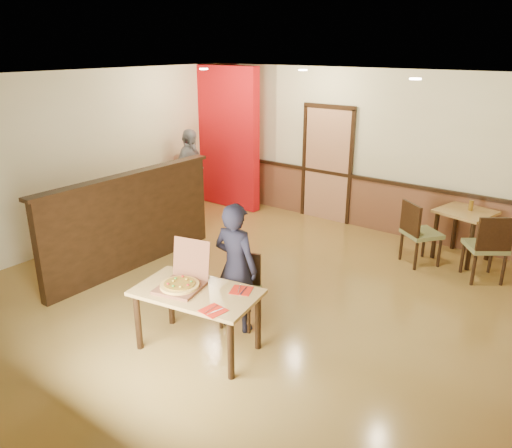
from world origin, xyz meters
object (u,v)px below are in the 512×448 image
at_px(passerby, 190,173).
at_px(condiment, 471,205).
at_px(side_table, 464,222).
at_px(pizza_box, 182,282).
at_px(side_chair_left, 418,231).
at_px(main_table, 197,300).
at_px(diner, 236,267).
at_px(diner_chair, 241,286).
at_px(side_chair_right, 488,245).

height_order(passerby, condiment, passerby).
distance_m(side_table, pizza_box, 4.64).
relative_size(pizza_box, condiment, 3.85).
relative_size(side_chair_left, passerby, 0.58).
distance_m(main_table, passerby, 4.62).
bearing_deg(diner, condiment, -115.94).
bearing_deg(passerby, main_table, -150.89).
height_order(side_chair_left, pizza_box, pizza_box).
bearing_deg(diner_chair, pizza_box, -123.08).
bearing_deg(pizza_box, condiment, 53.55).
bearing_deg(side_chair_right, side_chair_left, -36.21).
xyz_separation_m(side_chair_right, passerby, (-5.33, -0.36, 0.29)).
xyz_separation_m(main_table, diner_chair, (0.01, 0.74, -0.14)).
relative_size(main_table, condiment, 8.96).
distance_m(side_table, condiment, 0.27).
distance_m(side_table, diner, 3.96).
relative_size(diner, condiment, 9.64).
height_order(main_table, diner, diner).
relative_size(side_chair_right, passerby, 0.60).
bearing_deg(passerby, diner, -144.70).
bearing_deg(side_chair_left, condiment, -92.45).
height_order(diner_chair, side_chair_left, side_chair_left).
bearing_deg(side_chair_right, diner_chair, 18.39).
distance_m(diner_chair, passerby, 4.15).
bearing_deg(diner, side_table, -115.61).
xyz_separation_m(side_chair_left, condiment, (0.54, 0.66, 0.34)).
distance_m(diner, condiment, 4.03).
bearing_deg(side_table, side_chair_right, -51.01).
distance_m(diner, pizza_box, 0.68).
distance_m(side_chair_right, diner, 3.66).
bearing_deg(diner, diner_chair, -78.83).
relative_size(side_chair_left, side_chair_right, 0.98).
distance_m(side_chair_left, diner, 3.22).
relative_size(main_table, side_chair_right, 1.43).
distance_m(side_chair_left, side_table, 0.79).
bearing_deg(passerby, pizza_box, -152.81).
relative_size(side_table, passerby, 0.53).
bearing_deg(condiment, pizza_box, -112.74).
height_order(diner_chair, pizza_box, pizza_box).
bearing_deg(side_chair_left, side_table, -92.16).
xyz_separation_m(diner_chair, pizza_box, (-0.19, -0.77, 0.31)).
distance_m(side_chair_right, pizza_box, 4.32).
bearing_deg(pizza_box, side_table, 53.85).
xyz_separation_m(main_table, side_chair_left, (1.10, 3.64, -0.07)).
height_order(main_table, passerby, passerby).
distance_m(main_table, side_chair_left, 3.80).
xyz_separation_m(side_table, condiment, (0.05, 0.05, 0.26)).
distance_m(side_chair_left, condiment, 0.92).
bearing_deg(pizza_box, main_table, -3.37).
xyz_separation_m(side_chair_right, diner, (-2.04, -3.04, 0.22)).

